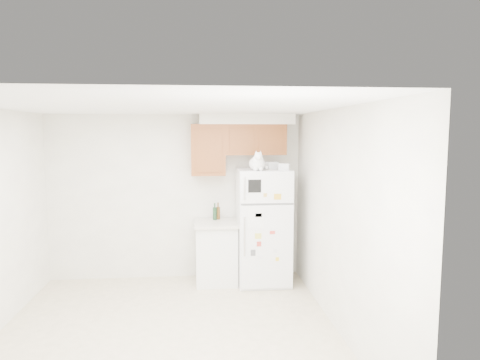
{
  "coord_description": "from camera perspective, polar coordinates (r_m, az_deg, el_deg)",
  "views": [
    {
      "loc": [
        0.35,
        -4.53,
        2.23
      ],
      "look_at": [
        0.95,
        1.55,
        1.55
      ],
      "focal_mm": 32.0,
      "sensor_mm": 36.0,
      "label": 1
    }
  ],
  "objects": [
    {
      "name": "bottle_green",
      "position": [
        6.45,
        -3.38,
        -4.2
      ],
      "size": [
        0.06,
        0.06,
        0.26
      ],
      "primitive_type": null,
      "color": "#19381E",
      "rests_on": "base_counter"
    },
    {
      "name": "storage_box_front",
      "position": [
        6.14,
        5.93,
        1.79
      ],
      "size": [
        0.18,
        0.16,
        0.09
      ],
      "primitive_type": "cube",
      "rotation": [
        0.0,
        0.0,
        -0.43
      ],
      "color": "white",
      "rests_on": "refrigerator"
    },
    {
      "name": "refrigerator",
      "position": [
        6.35,
        3.11,
        -6.19
      ],
      "size": [
        0.76,
        0.78,
        1.7
      ],
      "color": "white",
      "rests_on": "ground_plane"
    },
    {
      "name": "cat",
      "position": [
        6.01,
        2.34,
        2.31
      ],
      "size": [
        0.28,
        0.41,
        0.29
      ],
      "color": "white",
      "rests_on": "refrigerator"
    },
    {
      "name": "room_shell",
      "position": [
        4.81,
        -8.3,
        -0.37
      ],
      "size": [
        3.84,
        4.04,
        2.52
      ],
      "color": "white",
      "rests_on": "ground_plane"
    },
    {
      "name": "bottle_amber",
      "position": [
        6.5,
        -2.93,
        -4.13
      ],
      "size": [
        0.06,
        0.06,
        0.26
      ],
      "primitive_type": null,
      "color": "#593814",
      "rests_on": "base_counter"
    },
    {
      "name": "storage_box_back",
      "position": [
        6.32,
        4.2,
        1.98
      ],
      "size": [
        0.22,
        0.19,
        0.1
      ],
      "primitive_type": "cube",
      "rotation": [
        0.0,
        0.0,
        0.43
      ],
      "color": "white",
      "rests_on": "refrigerator"
    },
    {
      "name": "base_counter",
      "position": [
        6.46,
        -3.16,
        -9.54
      ],
      "size": [
        0.64,
        0.64,
        0.92
      ],
      "color": "white",
      "rests_on": "ground_plane"
    },
    {
      "name": "ground_plane",
      "position": [
        5.06,
        -9.58,
        -19.95
      ],
      "size": [
        3.8,
        4.0,
        0.01
      ],
      "primitive_type": "cube",
      "color": "beige"
    }
  ]
}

